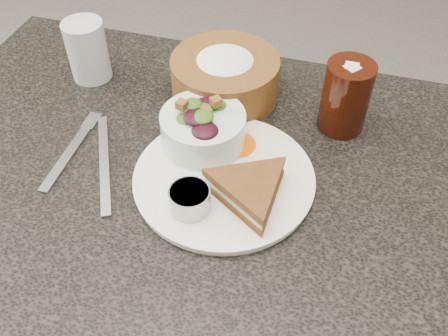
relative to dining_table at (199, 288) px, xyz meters
name	(u,v)px	position (x,y,z in m)	size (l,w,h in m)	color
dining_table	(199,288)	(0.00, 0.00, 0.00)	(1.00, 0.70, 0.75)	black
dinner_plate	(224,179)	(0.06, -0.01, 0.38)	(0.28, 0.28, 0.01)	silver
sandwich	(250,190)	(0.11, -0.04, 0.41)	(0.15, 0.15, 0.04)	#583216
salad_bowl	(203,124)	(0.01, 0.05, 0.43)	(0.14, 0.14, 0.08)	silver
dressing_ramekin	(190,200)	(0.03, -0.08, 0.41)	(0.06, 0.06, 0.04)	#99999B
orange_wedge	(236,138)	(0.06, 0.06, 0.40)	(0.07, 0.07, 0.03)	#FB5F00
fork	(69,154)	(-0.20, -0.03, 0.38)	(0.02, 0.17, 0.00)	#91949C
knife	(104,162)	(-0.14, -0.03, 0.38)	(0.01, 0.23, 0.00)	#A3A7AB
bread_basket	(225,72)	(0.00, 0.19, 0.43)	(0.19, 0.19, 0.11)	brown
cola_glass	(346,94)	(0.22, 0.17, 0.44)	(0.08, 0.08, 0.14)	black
water_glass	(87,50)	(-0.26, 0.18, 0.43)	(0.08, 0.08, 0.11)	#AAB4BB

